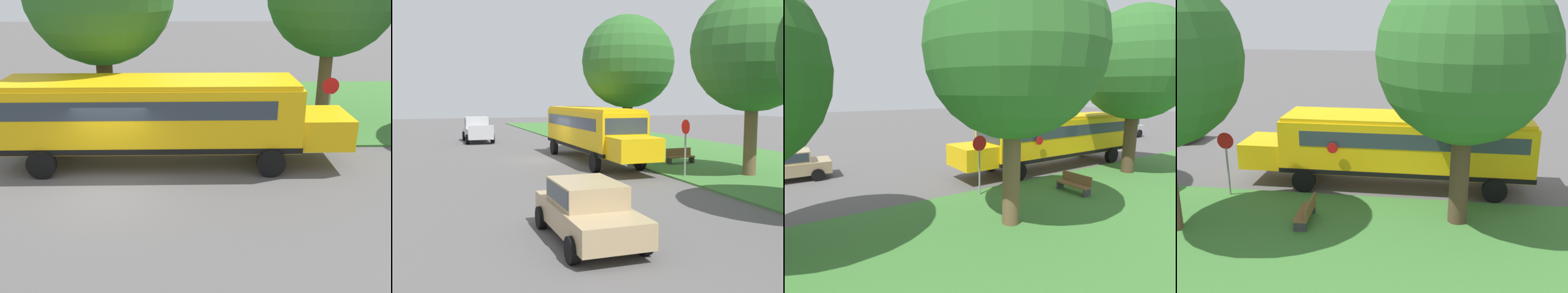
% 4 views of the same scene
% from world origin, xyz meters
% --- Properties ---
extents(ground_plane, '(120.00, 120.00, 0.00)m').
position_xyz_m(ground_plane, '(0.00, 0.00, 0.00)').
color(ground_plane, '#565454').
extents(grass_verge, '(12.00, 80.00, 0.08)m').
position_xyz_m(grass_verge, '(-10.00, 0.00, 0.04)').
color(grass_verge, '#3D7533').
rests_on(grass_verge, ground).
extents(school_bus, '(2.84, 12.42, 3.16)m').
position_xyz_m(school_bus, '(-2.44, 1.55, 1.92)').
color(school_bus, yellow).
rests_on(school_bus, ground).
extents(car_tan_nearest, '(2.02, 4.40, 1.56)m').
position_xyz_m(car_tan_nearest, '(2.80, 15.72, 0.88)').
color(car_tan_nearest, tan).
rests_on(car_tan_nearest, ground).
extents(pickup_truck, '(2.28, 5.40, 2.10)m').
position_xyz_m(pickup_truck, '(2.70, -13.16, 1.07)').
color(pickup_truck, '#B7B7BC').
rests_on(pickup_truck, ground).
extents(oak_tree_beside_bus, '(6.01, 6.01, 9.10)m').
position_xyz_m(oak_tree_beside_bus, '(-5.82, -0.75, 6.07)').
color(oak_tree_beside_bus, '#4C3826').
rests_on(oak_tree_beside_bus, ground).
extents(oak_tree_roadside_mid, '(5.80, 5.80, 8.88)m').
position_xyz_m(oak_tree_roadside_mid, '(-7.68, 9.05, 5.95)').
color(oak_tree_roadside_mid, brown).
rests_on(oak_tree_roadside_mid, ground).
extents(stop_sign, '(0.08, 0.68, 2.74)m').
position_xyz_m(stop_sign, '(-4.60, 8.37, 1.74)').
color(stop_sign, gray).
rests_on(stop_sign, ground).
extents(park_bench, '(1.62, 0.58, 0.92)m').
position_xyz_m(park_bench, '(-6.62, 4.53, 0.47)').
color(park_bench, brown).
rests_on(park_bench, ground).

